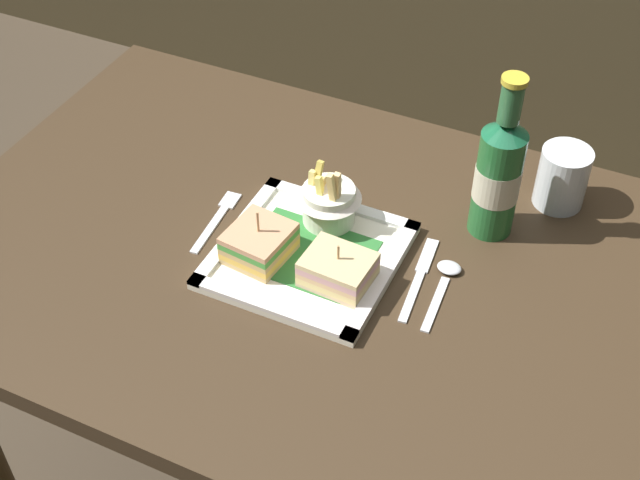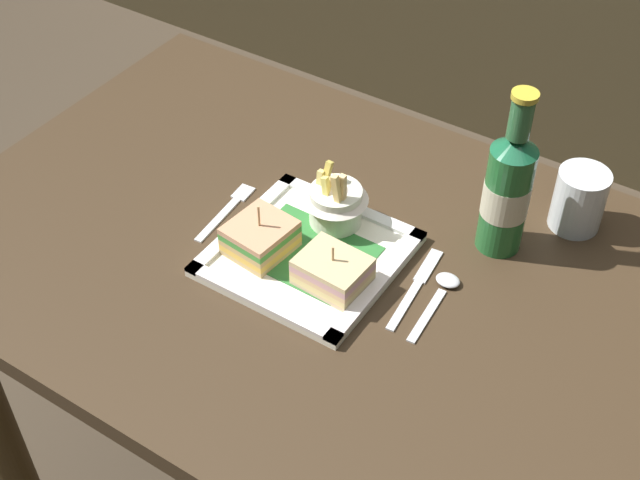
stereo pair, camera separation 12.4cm
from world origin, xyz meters
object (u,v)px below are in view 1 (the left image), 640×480
Objects in this scene: sandwich_half_right at (338,270)px; spoon at (445,278)px; square_plate at (308,256)px; sandwich_half_left at (259,243)px; fries_cup at (329,199)px; fork at (218,218)px; water_glass at (562,181)px; beer_bottle at (498,174)px; knife at (420,275)px; dining_table at (331,323)px.

sandwich_half_right is 0.70× the size of spoon.
sandwich_half_left is at bearing -152.65° from square_plate.
fries_cup is at bearing 92.15° from square_plate.
sandwich_half_right is at bearing -13.23° from fork.
beer_bottle is at bearing -127.33° from water_glass.
fries_cup reaches higher than water_glass.
spoon reaches higher than knife.
square_plate is at bearing -167.16° from knife.
square_plate is 2.62× the size of water_glass.
spoon is at bearing -99.85° from beer_bottle.
dining_table is 8.62× the size of spoon.
water_glass reaches higher than dining_table.
spoon is at bearing 12.67° from square_plate.
square_plate is 0.30m from beer_bottle.
sandwich_half_left is 0.35m from beer_bottle.
square_plate is (-0.03, -0.01, 0.14)m from dining_table.
beer_bottle reaches higher than dining_table.
dining_table is at bearing 23.28° from sandwich_half_left.
sandwich_half_left is 0.47m from water_glass.
water_glass is (0.29, 0.28, 0.04)m from square_plate.
square_plate is at bearing -167.33° from spoon.
fries_cup is at bearing 118.60° from dining_table.
water_glass is 0.52m from fork.
sandwich_half_left is at bearing -162.85° from knife.
beer_bottle is (0.22, 0.10, 0.05)m from fries_cup.
beer_bottle is 1.90× the size of spoon.
dining_table is 0.41m from water_glass.
water_glass reaches higher than sandwich_half_right.
spoon is at bearing 29.58° from sandwich_half_right.
water_glass is (0.35, 0.31, 0.01)m from sandwich_half_left.
square_plate is at bearing -7.31° from fork.
water_glass reaches higher than spoon.
fork is at bearing -177.26° from knife.
beer_bottle is 0.14m from water_glass.
fork is 1.04× the size of spoon.
sandwich_half_left is 0.99× the size of sandwich_half_right.
water_glass is 0.26m from spoon.
beer_bottle reaches higher than fork.
water_glass is at bearing 29.40° from fork.
beer_bottle is at bearing 22.31° from fork.
water_glass is (0.23, 0.31, 0.01)m from sandwich_half_right.
fork is at bearing -160.52° from fries_cup.
dining_table is 0.34m from beer_bottle.
knife is at bearing -168.13° from spoon.
sandwich_half_left is 0.70× the size of spoon.
beer_bottle is 1.82× the size of fork.
fork reaches higher than dining_table.
fork is (-0.20, 0.01, 0.13)m from dining_table.
sandwich_half_right is 0.67× the size of fork.
dining_table is 4.74× the size of square_plate.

